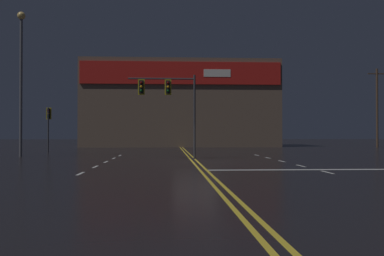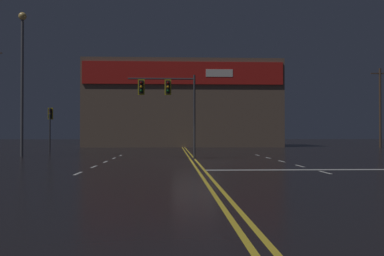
% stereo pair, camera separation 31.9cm
% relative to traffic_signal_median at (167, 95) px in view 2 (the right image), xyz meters
% --- Properties ---
extents(ground_plane, '(200.00, 200.00, 0.00)m').
position_rel_traffic_signal_median_xyz_m(ground_plane, '(1.63, -2.39, -4.10)').
color(ground_plane, black).
extents(road_markings, '(15.28, 60.00, 0.01)m').
position_rel_traffic_signal_median_xyz_m(road_markings, '(2.64, -3.54, -4.10)').
color(road_markings, gold).
rests_on(road_markings, ground).
extents(traffic_signal_median, '(4.31, 0.36, 5.39)m').
position_rel_traffic_signal_median_xyz_m(traffic_signal_median, '(0.00, 0.00, 0.00)').
color(traffic_signal_median, '#38383D').
rests_on(traffic_signal_median, ground).
extents(traffic_signal_corner_northwest, '(0.42, 0.36, 3.83)m').
position_rel_traffic_signal_median_xyz_m(traffic_signal_corner_northwest, '(-10.03, 9.44, -1.29)').
color(traffic_signal_corner_northwest, '#38383D').
rests_on(traffic_signal_corner_northwest, ground).
extents(streetlight_near_right, '(0.56, 0.56, 10.31)m').
position_rel_traffic_signal_median_xyz_m(streetlight_near_right, '(-10.38, 3.66, 2.40)').
color(streetlight_near_right, '#59595E').
rests_on(streetlight_near_right, ground).
extents(building_backdrop, '(24.22, 10.23, 10.67)m').
position_rel_traffic_signal_median_xyz_m(building_backdrop, '(1.63, 28.16, 1.25)').
color(building_backdrop, brown).
rests_on(building_backdrop, ground).
extents(utility_pole_row, '(47.01, 0.26, 11.35)m').
position_rel_traffic_signal_median_xyz_m(utility_pole_row, '(0.24, 21.87, 1.31)').
color(utility_pole_row, '#4C3828').
rests_on(utility_pole_row, ground).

